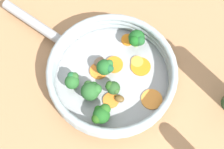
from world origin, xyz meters
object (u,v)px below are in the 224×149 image
Objects in this scene: broccoli_floret_0 at (91,90)px; broccoli_floret_4 at (137,39)px; carrot_slice_4 at (128,40)px; mushroom_piece_1 at (99,62)px; broccoli_floret_1 at (112,88)px; carrot_slice_1 at (111,100)px; broccoli_floret_5 at (105,67)px; carrot_slice_3 at (116,65)px; carrot_slice_6 at (141,67)px; broccoli_floret_3 at (101,114)px; mushroom_piece_0 at (119,99)px; carrot_slice_0 at (137,62)px; carrot_slice_2 at (99,71)px; broccoli_floret_2 at (72,81)px; carrot_slice_5 at (152,99)px; skillet at (112,78)px.

broccoli_floret_4 is at bearing 59.94° from broccoli_floret_0.
carrot_slice_4 is 1.14× the size of mushroom_piece_1.
broccoli_floret_0 is at bearing -162.56° from broccoli_floret_1.
carrot_slice_1 is 0.07m from broccoli_floret_5.
broccoli_floret_5 is (-0.02, -0.02, 0.03)m from carrot_slice_3.
broccoli_floret_0 is at bearing -138.97° from carrot_slice_6.
carrot_slice_1 is 0.09m from carrot_slice_3.
mushroom_piece_0 is at bearing 56.93° from broccoli_floret_3.
carrot_slice_4 is 0.68× the size of broccoli_floret_5.
broccoli_floret_1 is at bearing -118.26° from carrot_slice_0.
carrot_slice_2 is at bearing 120.95° from carrot_slice_1.
broccoli_floret_1 is 0.95× the size of broccoli_floret_2.
broccoli_floret_4 reaches higher than carrot_slice_1.
carrot_slice_0 is at bearing 68.17° from broccoli_floret_3.
broccoli_floret_2 is (-0.09, 0.02, 0.03)m from carrot_slice_1.
carrot_slice_6 is (-0.03, 0.07, 0.00)m from carrot_slice_5.
carrot_slice_0 is 0.16m from broccoli_floret_2.
broccoli_floret_2 is at bearing -148.73° from carrot_slice_0.
skillet is 0.09m from broccoli_floret_2.
carrot_slice_2 is 0.04m from carrot_slice_3.
broccoli_floret_2 reaches higher than carrot_slice_5.
broccoli_floret_3 reaches higher than carrot_slice_1.
carrot_slice_3 is 0.11m from broccoli_floret_2.
carrot_slice_0 is 0.13m from broccoli_floret_0.
broccoli_floret_4 is at bearing 36.28° from mushroom_piece_1.
carrot_slice_1 is 0.11m from carrot_slice_6.
mushroom_piece_1 is (-0.06, 0.08, -0.00)m from mushroom_piece_0.
carrot_slice_0 is 0.10m from carrot_slice_5.
skillet is 6.59× the size of carrot_slice_2.
carrot_slice_2 is at bearing 130.96° from broccoli_floret_1.
broccoli_floret_4 reaches higher than carrot_slice_4.
carrot_slice_3 is (-0.00, 0.09, 0.00)m from carrot_slice_1.
mushroom_piece_0 is at bearing -76.32° from carrot_slice_3.
carrot_slice_3 is 1.30× the size of carrot_slice_4.
carrot_slice_4 is 0.61× the size of broccoli_floret_4.
carrot_slice_5 is at bearing 9.23° from mushroom_piece_0.
broccoli_floret_3 reaches higher than carrot_slice_2.
carrot_slice_5 is 0.09m from broccoli_floret_1.
broccoli_floret_1 is at bearing -57.99° from mushroom_piece_1.
broccoli_floret_3 is at bearing -123.07° from mushroom_piece_0.
broccoli_floret_0 reaches higher than broccoli_floret_2.
carrot_slice_0 is at bearing 61.74° from broccoli_floret_1.
carrot_slice_3 is at bearing 103.68° from mushroom_piece_0.
carrot_slice_6 is at bearing 52.91° from broccoli_floret_1.
broccoli_floret_5 is (-0.04, -0.09, 0.03)m from carrot_slice_4.
broccoli_floret_5 is (-0.02, 0.01, 0.04)m from skillet.
carrot_slice_5 is 0.12m from broccoli_floret_5.
carrot_slice_1 is at bearing -8.15° from broccoli_floret_0.
carrot_slice_3 is at bearing -123.39° from broccoli_floret_4.
carrot_slice_2 is 0.10m from carrot_slice_6.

